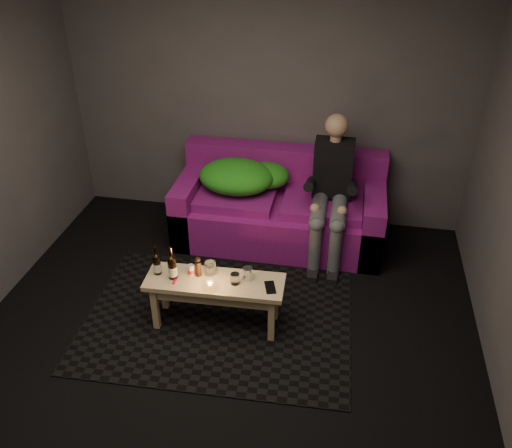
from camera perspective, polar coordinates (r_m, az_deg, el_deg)
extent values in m
plane|color=black|center=(4.22, -4.28, -14.42)|extent=(4.50, 4.50, 0.00)
plane|color=#4A484A|center=(5.39, 1.17, 13.17)|extent=(4.00, 0.00, 4.00)
cube|color=black|center=(4.56, -3.99, -9.88)|extent=(2.23, 1.66, 0.01)
cube|color=#6E0E64|center=(5.40, 2.44, 0.37)|extent=(2.00, 0.90, 0.42)
cube|color=#6E0E64|center=(5.49, 3.07, 6.04)|extent=(2.00, 0.22, 0.44)
cube|color=#6E0E64|center=(5.53, -6.83, 2.15)|extent=(0.20, 0.90, 0.62)
cube|color=#6E0E64|center=(5.32, 12.11, 0.34)|extent=(0.20, 0.90, 0.62)
cube|color=#6E0E64|center=(5.30, -2.09, 2.83)|extent=(0.75, 0.60, 0.10)
cube|color=#6E0E64|center=(5.20, 7.01, 1.97)|extent=(0.75, 0.60, 0.10)
ellipsoid|color=#2F8B19|center=(5.25, -2.08, 5.01)|extent=(0.72, 0.56, 0.30)
ellipsoid|color=#2F8B19|center=(5.34, 1.20, 5.15)|extent=(0.44, 0.36, 0.24)
ellipsoid|color=#2F8B19|center=(5.43, -4.08, 5.10)|extent=(0.32, 0.26, 0.16)
cube|color=black|center=(5.12, 8.13, 5.85)|extent=(0.36, 0.22, 0.55)
sphere|color=tan|center=(4.95, 8.51, 10.21)|extent=(0.21, 0.21, 0.21)
cylinder|color=#484B52|center=(4.98, 6.63, 1.50)|extent=(0.14, 0.50, 0.14)
cylinder|color=#484B52|center=(4.98, 8.69, 1.30)|extent=(0.14, 0.50, 0.14)
cylinder|color=#484B52|center=(4.93, 6.19, -2.66)|extent=(0.11, 0.11, 0.51)
cylinder|color=#484B52|center=(4.93, 8.28, -2.87)|extent=(0.11, 0.11, 0.51)
cube|color=black|center=(5.01, 5.98, -5.16)|extent=(0.09, 0.22, 0.06)
cube|color=black|center=(5.01, 8.04, -5.37)|extent=(0.09, 0.22, 0.06)
cube|color=#DDC081|center=(4.26, -4.37, -6.12)|extent=(1.10, 0.39, 0.04)
cube|color=#DDC081|center=(4.30, -4.33, -6.85)|extent=(0.96, 0.30, 0.10)
cube|color=#DDC081|center=(4.42, -10.56, -8.73)|extent=(0.05, 0.05, 0.41)
cube|color=#DDC081|center=(4.60, -9.63, -6.75)|extent=(0.05, 0.05, 0.41)
cube|color=#DDC081|center=(4.24, 1.63, -10.09)|extent=(0.05, 0.05, 0.41)
cube|color=#DDC081|center=(4.43, 2.03, -7.96)|extent=(0.05, 0.05, 0.41)
cylinder|color=black|center=(4.32, -10.38, -4.21)|extent=(0.06, 0.06, 0.17)
cylinder|color=white|center=(4.34, -10.35, -4.49)|extent=(0.06, 0.06, 0.07)
cone|color=black|center=(4.26, -10.51, -3.14)|extent=(0.06, 0.06, 0.03)
cylinder|color=black|center=(4.25, -10.54, -2.84)|extent=(0.02, 0.02, 0.08)
cylinder|color=black|center=(4.25, -8.80, -4.56)|extent=(0.07, 0.07, 0.19)
cylinder|color=white|center=(4.27, -8.77, -4.88)|extent=(0.07, 0.07, 0.08)
cone|color=black|center=(4.18, -8.93, -3.33)|extent=(0.07, 0.07, 0.03)
cylinder|color=black|center=(4.17, -8.96, -2.99)|extent=(0.03, 0.03, 0.09)
cylinder|color=silver|center=(4.29, -6.84, -4.82)|extent=(0.06, 0.06, 0.09)
cylinder|color=black|center=(4.27, -6.09, -4.69)|extent=(0.06, 0.06, 0.13)
cylinder|color=white|center=(4.29, -4.82, -4.64)|extent=(0.11, 0.11, 0.10)
cylinder|color=white|center=(4.17, -4.87, -6.37)|extent=(0.06, 0.06, 0.05)
sphere|color=orange|center=(4.16, -4.88, -6.25)|extent=(0.02, 0.02, 0.02)
cylinder|color=white|center=(4.18, -2.22, -5.77)|extent=(0.08, 0.08, 0.09)
cylinder|color=silver|center=(4.21, -0.90, -5.23)|extent=(0.09, 0.09, 0.11)
cube|color=black|center=(4.16, 1.50, -6.68)|extent=(0.12, 0.17, 0.01)
cube|color=red|center=(4.26, -8.56, -5.98)|extent=(0.02, 0.07, 0.01)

